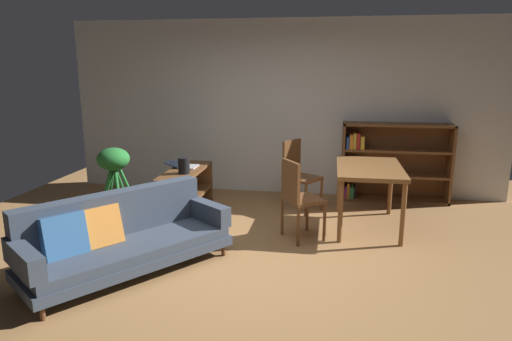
% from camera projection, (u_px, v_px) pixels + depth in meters
% --- Properties ---
extents(ground_plane, '(8.16, 8.16, 0.00)m').
position_uv_depth(ground_plane, '(254.00, 259.00, 4.79)').
color(ground_plane, '#9E7042').
extents(back_wall_panel, '(6.80, 0.10, 2.70)m').
position_uv_depth(back_wall_panel, '(283.00, 108.00, 7.08)').
color(back_wall_panel, silver).
rests_on(back_wall_panel, ground_plane).
extents(fabric_couch, '(1.82, 2.06, 0.77)m').
position_uv_depth(fabric_couch, '(121.00, 237.00, 4.44)').
color(fabric_couch, '#56351E').
rests_on(fabric_couch, ground_plane).
extents(media_console, '(0.43, 1.26, 0.62)m').
position_uv_depth(media_console, '(186.00, 193.00, 6.17)').
color(media_console, brown).
rests_on(media_console, ground_plane).
extents(open_laptop, '(0.43, 0.29, 0.08)m').
position_uv_depth(open_laptop, '(183.00, 166.00, 6.27)').
color(open_laptop, silver).
rests_on(open_laptop, media_console).
extents(desk_speaker, '(0.15, 0.15, 0.21)m').
position_uv_depth(desk_speaker, '(184.00, 166.00, 5.87)').
color(desk_speaker, black).
rests_on(desk_speaker, media_console).
extents(potted_floor_plant, '(0.48, 0.47, 0.88)m').
position_uv_depth(potted_floor_plant, '(114.00, 172.00, 6.37)').
color(potted_floor_plant, '#9E9389').
rests_on(potted_floor_plant, ground_plane).
extents(dining_table, '(0.79, 1.26, 0.79)m').
position_uv_depth(dining_table, '(369.00, 173.00, 5.59)').
color(dining_table, brown).
rests_on(dining_table, ground_plane).
extents(dining_chair_near, '(0.55, 0.57, 0.95)m').
position_uv_depth(dining_chair_near, '(298.00, 195.00, 5.22)').
color(dining_chair_near, brown).
rests_on(dining_chair_near, ground_plane).
extents(dining_chair_far, '(0.59, 0.58, 0.98)m').
position_uv_depth(dining_chair_far, '(298.00, 172.00, 6.35)').
color(dining_chair_far, brown).
rests_on(dining_chair_far, ground_plane).
extents(bookshelf, '(1.58, 0.36, 1.17)m').
position_uv_depth(bookshelf, '(389.00, 162.00, 6.81)').
color(bookshelf, brown).
rests_on(bookshelf, ground_plane).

